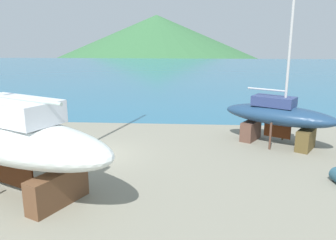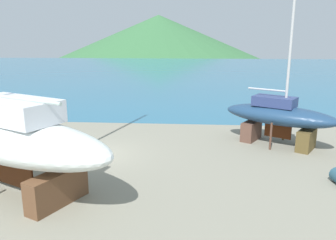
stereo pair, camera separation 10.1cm
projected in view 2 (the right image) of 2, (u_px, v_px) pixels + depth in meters
name	position (u px, v px, depth m)	size (l,w,h in m)	color
ground_plane	(71.00, 187.00, 14.06)	(43.18, 43.18, 0.00)	gray
sea_water	(166.00, 71.00, 62.11)	(153.62, 77.63, 0.01)	#2A698A
headland_hill	(159.00, 50.00, 166.55)	(160.08, 160.08, 33.45)	#386D3F
sailboat_large_starboard	(279.00, 116.00, 19.21)	(6.52, 5.14, 11.65)	brown
sailboat_mid_port	(9.00, 137.00, 13.28)	(10.67, 7.28, 17.91)	brown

